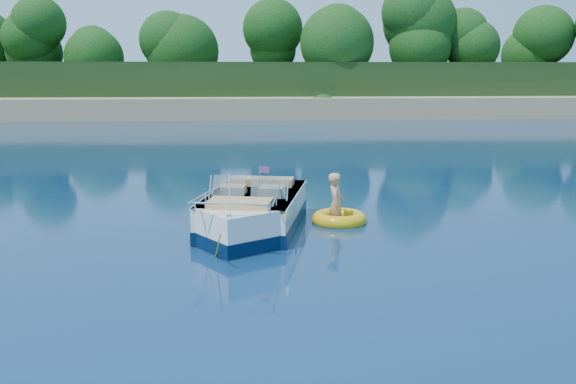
{
  "coord_description": "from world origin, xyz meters",
  "views": [
    {
      "loc": [
        1.46,
        -9.86,
        3.4
      ],
      "look_at": [
        2.5,
        3.5,
        0.85
      ],
      "focal_mm": 40.0,
      "sensor_mm": 36.0,
      "label": 1
    }
  ],
  "objects": [
    {
      "name": "ground",
      "position": [
        0.0,
        0.0,
        0.0
      ],
      "size": [
        160.0,
        160.0,
        0.0
      ],
      "primitive_type": "plane",
      "color": "#091D41",
      "rests_on": "ground"
    },
    {
      "name": "shoreline",
      "position": [
        0.0,
        63.77,
        0.98
      ],
      "size": [
        170.0,
        59.0,
        6.0
      ],
      "color": "#9C845A",
      "rests_on": "ground"
    },
    {
      "name": "treeline",
      "position": [
        0.04,
        41.01,
        5.55
      ],
      "size": [
        150.0,
        7.12,
        8.19
      ],
      "color": "black",
      "rests_on": "ground"
    },
    {
      "name": "motorboat",
      "position": [
        1.71,
        3.53,
        0.34
      ],
      "size": [
        2.6,
        5.25,
        1.77
      ],
      "rotation": [
        0.0,
        0.0,
        -0.22
      ],
      "color": "white",
      "rests_on": "ground"
    },
    {
      "name": "tow_tube",
      "position": [
        3.72,
        4.17,
        0.09
      ],
      "size": [
        1.32,
        1.32,
        0.33
      ],
      "rotation": [
        0.0,
        0.0,
        0.06
      ],
      "color": "#F1B210",
      "rests_on": "ground"
    },
    {
      "name": "boy",
      "position": [
        3.64,
        4.18,
        0.0
      ],
      "size": [
        0.53,
        0.86,
        1.57
      ],
      "primitive_type": "imported",
      "rotation": [
        0.0,
        -0.17,
        1.34
      ],
      "color": "tan",
      "rests_on": "ground"
    }
  ]
}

